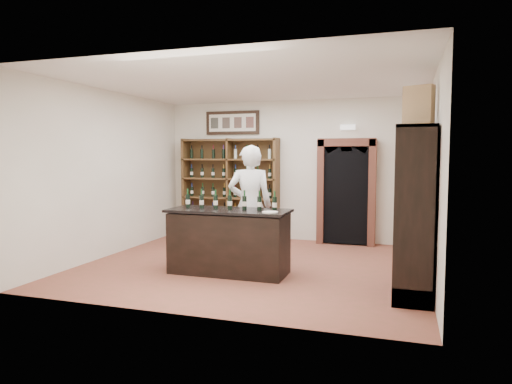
% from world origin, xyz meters
% --- Properties ---
extents(floor, '(5.50, 5.50, 0.00)m').
position_xyz_m(floor, '(0.00, 0.00, 0.00)').
color(floor, brown).
rests_on(floor, ground).
extents(ceiling, '(5.50, 5.50, 0.00)m').
position_xyz_m(ceiling, '(0.00, 0.00, 3.00)').
color(ceiling, white).
rests_on(ceiling, wall_back).
extents(wall_back, '(5.50, 0.04, 3.00)m').
position_xyz_m(wall_back, '(0.00, 2.50, 1.50)').
color(wall_back, white).
rests_on(wall_back, ground).
extents(wall_left, '(0.04, 5.00, 3.00)m').
position_xyz_m(wall_left, '(-2.75, 0.00, 1.50)').
color(wall_left, white).
rests_on(wall_left, ground).
extents(wall_right, '(0.04, 5.00, 3.00)m').
position_xyz_m(wall_right, '(2.75, 0.00, 1.50)').
color(wall_right, white).
rests_on(wall_right, ground).
extents(wine_shelf, '(2.20, 0.38, 2.20)m').
position_xyz_m(wine_shelf, '(-1.30, 2.33, 1.10)').
color(wine_shelf, brown).
rests_on(wine_shelf, ground).
extents(framed_picture, '(1.25, 0.04, 0.52)m').
position_xyz_m(framed_picture, '(-1.30, 2.47, 2.55)').
color(framed_picture, black).
rests_on(framed_picture, wall_back).
extents(arched_doorway, '(1.17, 0.35, 2.17)m').
position_xyz_m(arched_doorway, '(1.25, 2.33, 1.14)').
color(arched_doorway, black).
rests_on(arched_doorway, ground).
extents(emergency_light, '(0.30, 0.10, 0.10)m').
position_xyz_m(emergency_light, '(1.25, 2.42, 2.40)').
color(emergency_light, white).
rests_on(emergency_light, wall_back).
extents(tasting_counter, '(1.88, 0.78, 1.00)m').
position_xyz_m(tasting_counter, '(-0.20, -0.60, 0.49)').
color(tasting_counter, black).
rests_on(tasting_counter, ground).
extents(counter_bottle_0, '(0.07, 0.07, 0.30)m').
position_xyz_m(counter_bottle_0, '(-0.92, -0.55, 1.11)').
color(counter_bottle_0, black).
rests_on(counter_bottle_0, tasting_counter).
extents(counter_bottle_1, '(0.07, 0.07, 0.30)m').
position_xyz_m(counter_bottle_1, '(-0.68, -0.55, 1.11)').
color(counter_bottle_1, black).
rests_on(counter_bottle_1, tasting_counter).
extents(counter_bottle_2, '(0.07, 0.07, 0.30)m').
position_xyz_m(counter_bottle_2, '(-0.44, -0.55, 1.11)').
color(counter_bottle_2, black).
rests_on(counter_bottle_2, tasting_counter).
extents(counter_bottle_3, '(0.07, 0.07, 0.30)m').
position_xyz_m(counter_bottle_3, '(-0.20, -0.55, 1.11)').
color(counter_bottle_3, black).
rests_on(counter_bottle_3, tasting_counter).
extents(counter_bottle_4, '(0.07, 0.07, 0.30)m').
position_xyz_m(counter_bottle_4, '(0.04, -0.55, 1.11)').
color(counter_bottle_4, black).
rests_on(counter_bottle_4, tasting_counter).
extents(counter_bottle_5, '(0.07, 0.07, 0.30)m').
position_xyz_m(counter_bottle_5, '(0.28, -0.55, 1.11)').
color(counter_bottle_5, black).
rests_on(counter_bottle_5, tasting_counter).
extents(counter_bottle_6, '(0.07, 0.07, 0.30)m').
position_xyz_m(counter_bottle_6, '(0.52, -0.55, 1.11)').
color(counter_bottle_6, black).
rests_on(counter_bottle_6, tasting_counter).
extents(side_cabinet, '(0.48, 1.20, 2.20)m').
position_xyz_m(side_cabinet, '(2.52, -0.90, 0.75)').
color(side_cabinet, black).
rests_on(side_cabinet, ground).
extents(shopkeeper, '(0.84, 0.67, 2.00)m').
position_xyz_m(shopkeeper, '(-0.06, 0.02, 1.00)').
color(shopkeeper, white).
rests_on(shopkeeper, ground).
extents(plate, '(0.23, 0.23, 0.02)m').
position_xyz_m(plate, '(0.53, -0.81, 1.01)').
color(plate, silver).
rests_on(plate, tasting_counter).
extents(wine_crate, '(0.40, 0.29, 0.53)m').
position_xyz_m(wine_crate, '(2.51, -0.81, 2.46)').
color(wine_crate, '#A38256').
rests_on(wine_crate, side_cabinet).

